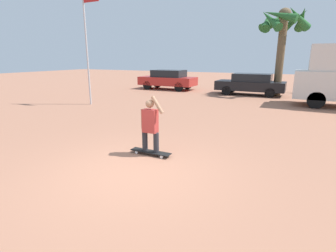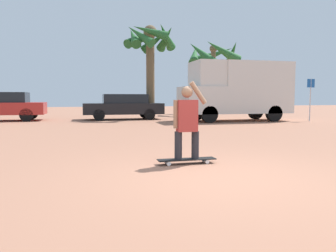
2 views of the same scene
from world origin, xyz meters
name	(u,v)px [view 1 (image 1 of 2)]	position (x,y,z in m)	size (l,w,h in m)	color
ground_plane	(132,173)	(0.00, 0.00, 0.00)	(80.00, 80.00, 0.00)	#A36B51
skateboard	(151,152)	(-0.19, 1.13, 0.08)	(1.10, 0.24, 0.09)	black
person_skateboarder	(150,123)	(-0.19, 1.13, 0.84)	(0.64, 0.22, 1.45)	#28282D
parked_car_black	(251,84)	(0.11, 13.91, 0.75)	(4.42, 1.75, 1.42)	black
parked_car_red	(168,79)	(-6.28, 14.29, 0.80)	(4.42, 1.86, 1.51)	black
palm_tree_center_background	(283,26)	(1.71, 14.38, 4.35)	(3.20, 3.17, 5.47)	brown
flagpole	(87,35)	(-6.80, 6.26, 3.53)	(1.03, 0.12, 6.00)	#B7B7BC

